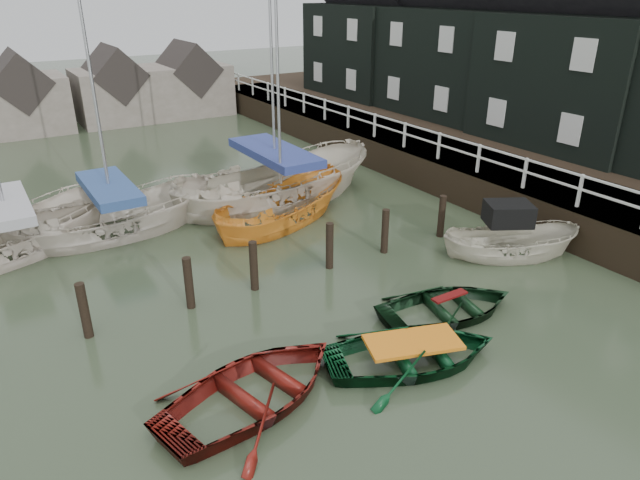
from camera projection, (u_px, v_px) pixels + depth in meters
ground at (355, 328)px, 13.68m from camera, size 120.00×120.00×0.00m
pier at (400, 150)px, 25.70m from camera, size 3.04×32.00×2.70m
land_strip at (485, 148)px, 28.65m from camera, size 14.00×38.00×1.50m
quay_houses at (522, 30)px, 25.28m from camera, size 6.52×28.14×10.01m
mooring_pilings at (257, 272)px, 15.26m from camera, size 13.72×0.22×1.80m
far_sheds at (113, 90)px, 33.44m from camera, size 14.00×4.08×4.39m
rowboat_red at (256, 402)px, 11.26m from camera, size 4.71×3.85×0.85m
rowboat_green at (411, 363)px, 12.40m from camera, size 4.55×3.85×0.80m
rowboat_dkgreen at (448, 315)px, 14.20m from camera, size 4.06×3.27×0.75m
motorboat at (508, 253)px, 17.24m from camera, size 4.30×3.31×2.43m
sailboat_a at (15, 251)px, 17.49m from camera, size 7.17×4.73×10.91m
sailboat_b at (116, 231)px, 18.91m from camera, size 6.80×2.62×11.38m
sailboat_c at (282, 219)px, 19.99m from camera, size 6.60×4.46×10.78m
sailboat_d at (276, 199)px, 21.67m from camera, size 8.47×3.56×12.64m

